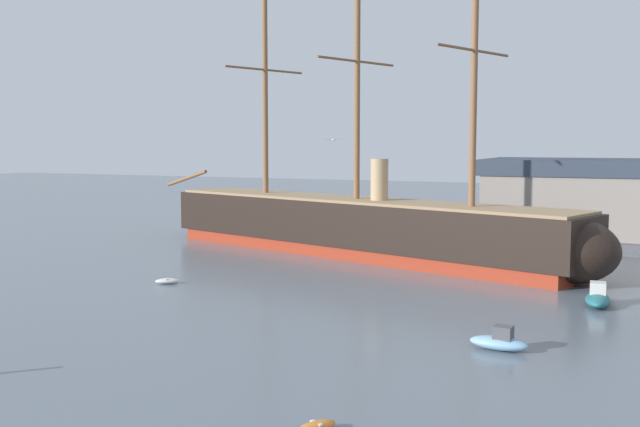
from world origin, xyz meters
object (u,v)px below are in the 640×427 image
motorboat_mid_right (500,341)px  dinghy_alongside_bow (167,281)px  seagull_in_flight (333,139)px  motorboat_alongside_stern (598,298)px  dinghy_foreground_right (317,427)px  tall_ship (356,226)px

motorboat_mid_right → dinghy_alongside_bow: (-29.73, 9.12, -0.27)m
motorboat_mid_right → seagull_in_flight: 15.77m
motorboat_alongside_stern → dinghy_foreground_right: bearing=-106.6°
dinghy_foreground_right → dinghy_alongside_bow: bearing=135.4°
motorboat_mid_right → seagull_in_flight: seagull_in_flight is taller
tall_ship → seagull_in_flight: bearing=-71.5°
tall_ship → motorboat_alongside_stern: 29.91m
seagull_in_flight → motorboat_mid_right: bearing=0.1°
dinghy_alongside_bow → seagull_in_flight: seagull_in_flight is taller
tall_ship → motorboat_alongside_stern: size_ratio=13.79×
dinghy_foreground_right → dinghy_alongside_bow: size_ratio=0.95×
dinghy_foreground_right → seagull_in_flight: seagull_in_flight is taller
dinghy_foreground_right → motorboat_mid_right: (4.65, 15.65, 0.28)m
tall_ship → motorboat_alongside_stern: bearing=-32.2°
motorboat_mid_right → motorboat_alongside_stern: motorboat_alongside_stern is taller
tall_ship → dinghy_alongside_bow: tall_ship is taller
tall_ship → motorboat_mid_right: size_ratio=16.52×
dinghy_alongside_bow → motorboat_alongside_stern: bearing=9.4°
dinghy_alongside_bow → seagull_in_flight: bearing=-25.5°
motorboat_mid_right → dinghy_alongside_bow: size_ratio=1.63×
seagull_in_flight → tall_ship: bearing=108.5°
motorboat_mid_right → seagull_in_flight: (-10.55, -0.02, 11.72)m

